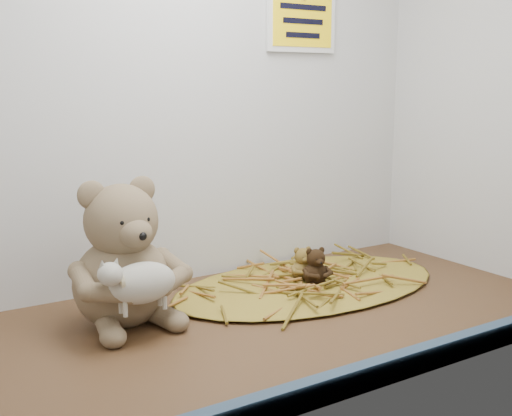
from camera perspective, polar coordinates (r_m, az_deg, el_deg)
alcove_shell at (r=114.85cm, az=-2.20°, el=12.80°), size 120.40×60.20×90.40cm
front_rail at (r=93.06cm, az=10.15°, el=-14.33°), size 119.28×2.20×3.60cm
straw_bed at (r=134.35cm, az=4.70°, el=-6.71°), size 60.65×35.22×1.17cm
main_teddy at (r=113.05cm, az=-11.90°, el=-3.86°), size 22.07×23.14×25.66cm
toy_lamb at (r=105.62cm, az=-10.07°, el=-6.57°), size 14.70×8.97×9.50cm
mini_teddy_tan at (r=134.45cm, az=4.16°, el=-4.83°), size 7.05×7.29×7.19cm
mini_teddy_brown at (r=131.79cm, az=5.31°, el=-5.05°), size 7.47×7.74×7.76cm
wall_sign at (r=148.96cm, az=4.07°, el=16.21°), size 16.00×1.20×11.00cm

